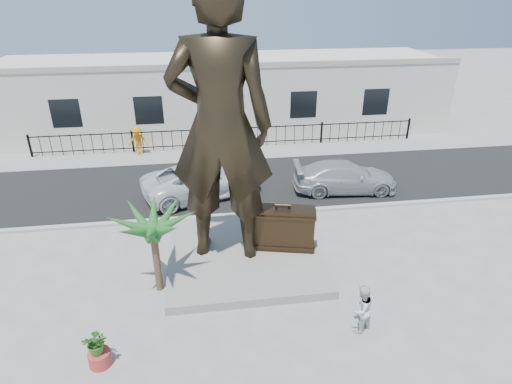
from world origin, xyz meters
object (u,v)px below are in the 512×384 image
(suitcase, at_px, (282,228))
(car_white, at_px, (202,180))
(tourist, at_px, (361,309))
(statue, at_px, (220,127))

(suitcase, bearing_deg, car_white, 130.39)
(suitcase, bearing_deg, tourist, -56.86)
(statue, height_order, tourist, statue)
(tourist, bearing_deg, suitcase, -102.25)
(tourist, height_order, car_white, car_white)
(statue, relative_size, car_white, 1.68)
(tourist, bearing_deg, statue, -81.77)
(statue, xyz_separation_m, suitcase, (2.00, -0.10, -3.69))
(statue, xyz_separation_m, car_white, (-0.62, 5.06, -4.01))
(suitcase, height_order, car_white, suitcase)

